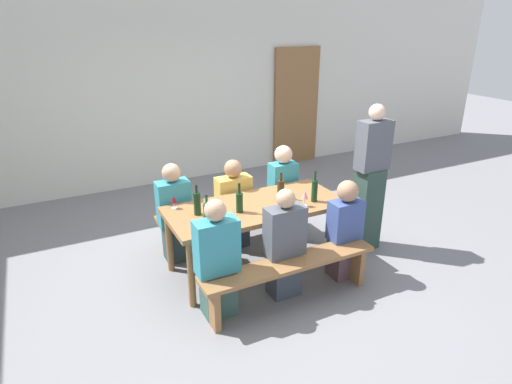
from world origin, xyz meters
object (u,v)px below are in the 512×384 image
wine_bottle_2 (239,202)px  seated_guest_far_0 (174,215)px  standing_host (370,182)px  wine_glass_0 (174,200)px  wine_bottle_0 (281,189)px  wine_bottle_3 (197,203)px  tasting_table (256,212)px  seated_guest_near_2 (344,231)px  wine_bottle_4 (314,190)px  wine_glass_1 (305,195)px  seated_guest_near_1 (284,247)px  wooden_door (296,107)px  seated_guest_near_0 (217,262)px  bench_near (290,270)px  bench_far (230,214)px  wine_bottle_1 (207,213)px  seated_guest_far_2 (282,192)px  seated_guest_far_1 (234,206)px

wine_bottle_2 → seated_guest_far_0: seated_guest_far_0 is taller
standing_host → wine_glass_0: bearing=-12.5°
wine_bottle_2 → seated_guest_far_0: bearing=127.7°
wine_bottle_0 → wine_bottle_3: wine_bottle_3 is taller
wine_bottle_0 → standing_host: bearing=-11.2°
tasting_table → seated_guest_near_2: 0.95m
wine_bottle_4 → seated_guest_near_2: size_ratio=0.32×
seated_guest_near_2 → tasting_table: bearing=52.5°
wine_glass_1 → seated_guest_near_1: size_ratio=0.16×
wine_bottle_3 → seated_guest_near_2: 1.55m
wooden_door → wine_bottle_2: bearing=-129.7°
wooden_door → tasting_table: bearing=-127.8°
wooden_door → wine_bottle_0: bearing=-124.2°
wine_bottle_2 → seated_guest_near_2: (0.97, -0.49, -0.33)m
standing_host → seated_guest_near_0: bearing=10.9°
bench_near → bench_far: bearing=90.0°
tasting_table → seated_guest_near_2: (0.74, -0.57, -0.14)m
wine_bottle_0 → wine_bottle_1: 0.97m
wine_bottle_2 → wine_bottle_3: (-0.40, 0.14, 0.01)m
wooden_door → seated_guest_near_0: 4.75m
wine_bottle_0 → wine_bottle_4: (0.29, -0.22, 0.02)m
wine_bottle_3 → seated_guest_near_2: seated_guest_near_2 is taller
wooden_door → bench_far: (-2.36, -2.33, -0.70)m
wooden_door → seated_guest_far_2: (-1.71, -2.48, -0.48)m
wine_bottle_4 → seated_guest_near_1: 0.78m
seated_guest_near_1 → seated_guest_near_0: bearing=90.0°
bench_far → seated_guest_near_1: size_ratio=1.59×
wine_bottle_1 → wine_bottle_3: bearing=91.1°
wine_bottle_1 → standing_host: (2.00, 0.03, -0.03)m
wine_glass_0 → wine_bottle_3: bearing=-56.1°
wine_bottle_2 → tasting_table: bearing=19.2°
seated_guest_near_1 → seated_guest_far_0: bearing=33.4°
wine_bottle_0 → tasting_table: bearing=-173.7°
seated_guest_near_0 → seated_guest_far_1: bearing=-30.5°
wine_bottle_0 → seated_guest_near_0: (-1.00, -0.60, -0.31)m
seated_guest_far_0 → wine_bottle_4: bearing=60.4°
bench_near → seated_guest_near_1: 0.24m
seated_guest_near_1 → standing_host: bearing=-73.8°
wine_bottle_2 → standing_host: (1.61, -0.09, -0.02)m
wine_bottle_1 → seated_guest_near_0: 0.49m
wine_glass_1 → standing_host: (0.94, 0.08, -0.04)m
seated_guest_near_1 → seated_guest_far_1: seated_guest_near_1 is taller
wine_bottle_2 → seated_guest_near_1: (0.25, -0.49, -0.33)m
tasting_table → seated_guest_near_2: bearing=-37.5°
bench_far → standing_host: 1.71m
wine_bottle_4 → seated_guest_near_0: bearing=-163.5°
wine_bottle_2 → seated_guest_far_0: (-0.50, 0.65, -0.31)m
wine_bottle_0 → wine_glass_1: (0.12, -0.29, 0.01)m
bench_near → wine_glass_1: 0.83m
seated_guest_far_2 → tasting_table: bearing=-49.1°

